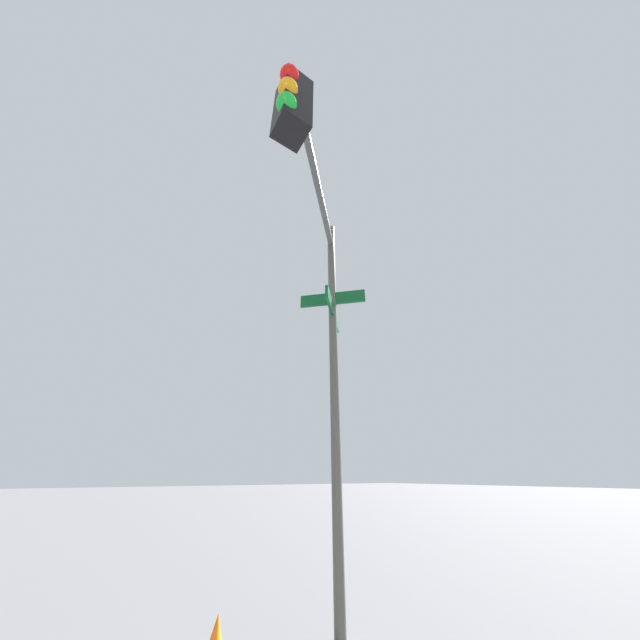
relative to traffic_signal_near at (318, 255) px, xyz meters
The scene contains 1 object.
traffic_signal_near is the anchor object (origin of this frame).
Camera 1 is at (-5.08, -4.34, 1.35)m, focal length 16.37 mm.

